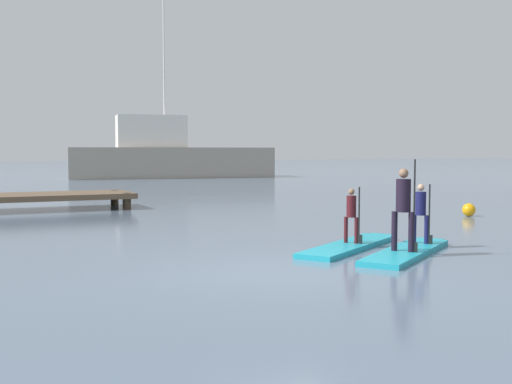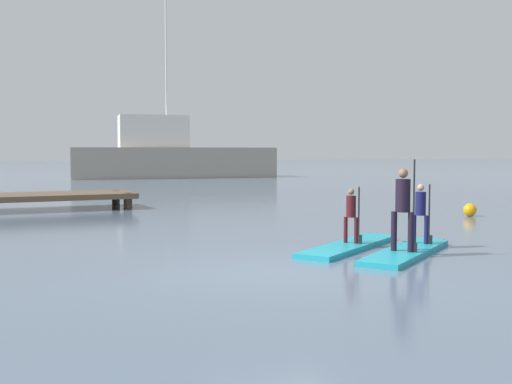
{
  "view_description": "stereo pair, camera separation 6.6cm",
  "coord_description": "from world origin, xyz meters",
  "px_view_note": "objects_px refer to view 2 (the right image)",
  "views": [
    {
      "loc": [
        -4.81,
        -9.05,
        1.94
      ],
      "look_at": [
        1.23,
        3.67,
        1.03
      ],
      "focal_mm": 44.67,
      "sensor_mm": 36.0,
      "label": 1
    },
    {
      "loc": [
        -4.75,
        -9.08,
        1.94
      ],
      "look_at": [
        1.23,
        3.67,
        1.03
      ],
      "focal_mm": 44.67,
      "sensor_mm": 36.0,
      "label": 2
    }
  ],
  "objects_px": {
    "paddler_adult": "(403,204)",
    "paddler_child_front": "(421,210)",
    "paddleboard_near": "(351,246)",
    "paddleboard_far": "(407,252)",
    "mooring_buoy_near": "(470,210)",
    "fishing_boat_white_large": "(170,157)",
    "paddler_child_solo": "(352,213)"
  },
  "relations": [
    {
      "from": "paddler_child_solo",
      "to": "paddler_adult",
      "type": "distance_m",
      "value": 1.34
    },
    {
      "from": "paddleboard_near",
      "to": "paddleboard_far",
      "type": "bearing_deg",
      "value": -64.0
    },
    {
      "from": "paddleboard_near",
      "to": "paddleboard_far",
      "type": "xyz_separation_m",
      "value": [
        0.54,
        -1.1,
        -0.0
      ]
    },
    {
      "from": "paddler_child_solo",
      "to": "fishing_boat_white_large",
      "type": "bearing_deg",
      "value": 78.45
    },
    {
      "from": "paddler_adult",
      "to": "fishing_boat_white_large",
      "type": "bearing_deg",
      "value": 79.26
    },
    {
      "from": "fishing_boat_white_large",
      "to": "mooring_buoy_near",
      "type": "height_order",
      "value": "fishing_boat_white_large"
    },
    {
      "from": "paddleboard_near",
      "to": "mooring_buoy_near",
      "type": "height_order",
      "value": "mooring_buoy_near"
    },
    {
      "from": "paddler_adult",
      "to": "fishing_boat_white_large",
      "type": "height_order",
      "value": "fishing_boat_white_large"
    },
    {
      "from": "paddleboard_far",
      "to": "fishing_boat_white_large",
      "type": "bearing_deg",
      "value": 79.62
    },
    {
      "from": "mooring_buoy_near",
      "to": "paddler_child_front",
      "type": "bearing_deg",
      "value": -141.46
    },
    {
      "from": "paddler_adult",
      "to": "mooring_buoy_near",
      "type": "height_order",
      "value": "paddler_adult"
    },
    {
      "from": "mooring_buoy_near",
      "to": "fishing_boat_white_large",
      "type": "bearing_deg",
      "value": 89.45
    },
    {
      "from": "paddler_child_solo",
      "to": "fishing_boat_white_large",
      "type": "relative_size",
      "value": 0.08
    },
    {
      "from": "paddler_child_front",
      "to": "paddleboard_near",
      "type": "bearing_deg",
      "value": 153.07
    },
    {
      "from": "paddleboard_near",
      "to": "paddler_child_solo",
      "type": "xyz_separation_m",
      "value": [
        0.01,
        -0.0,
        0.66
      ]
    },
    {
      "from": "paddleboard_far",
      "to": "paddler_child_front",
      "type": "bearing_deg",
      "value": 33.97
    },
    {
      "from": "paddler_child_solo",
      "to": "paddleboard_far",
      "type": "xyz_separation_m",
      "value": [
        0.52,
        -1.1,
        -0.66
      ]
    },
    {
      "from": "paddler_child_front",
      "to": "mooring_buoy_near",
      "type": "xyz_separation_m",
      "value": [
        5.45,
        4.34,
        -0.57
      ]
    },
    {
      "from": "paddler_adult",
      "to": "paddler_child_front",
      "type": "bearing_deg",
      "value": 34.52
    },
    {
      "from": "paddleboard_near",
      "to": "paddler_child_solo",
      "type": "bearing_deg",
      "value": -17.9
    },
    {
      "from": "paddleboard_far",
      "to": "mooring_buoy_near",
      "type": "bearing_deg",
      "value": 38.05
    },
    {
      "from": "paddleboard_far",
      "to": "fishing_boat_white_large",
      "type": "xyz_separation_m",
      "value": [
        6.44,
        35.16,
        1.48
      ]
    },
    {
      "from": "paddler_adult",
      "to": "paddler_child_front",
      "type": "distance_m",
      "value": 1.19
    },
    {
      "from": "paddler_child_solo",
      "to": "fishing_boat_white_large",
      "type": "xyz_separation_m",
      "value": [
        6.96,
        34.06,
        0.82
      ]
    },
    {
      "from": "paddler_child_front",
      "to": "paddleboard_far",
      "type": "bearing_deg",
      "value": -146.03
    },
    {
      "from": "paddleboard_near",
      "to": "paddleboard_far",
      "type": "height_order",
      "value": "same"
    },
    {
      "from": "paddler_child_solo",
      "to": "mooring_buoy_near",
      "type": "height_order",
      "value": "paddler_child_solo"
    },
    {
      "from": "paddleboard_near",
      "to": "mooring_buoy_near",
      "type": "relative_size",
      "value": 8.53
    },
    {
      "from": "paddler_child_solo",
      "to": "paddleboard_far",
      "type": "height_order",
      "value": "paddler_child_solo"
    },
    {
      "from": "paddleboard_far",
      "to": "fishing_boat_white_large",
      "type": "relative_size",
      "value": 0.22
    },
    {
      "from": "paddler_child_front",
      "to": "mooring_buoy_near",
      "type": "distance_m",
      "value": 6.99
    },
    {
      "from": "paddler_adult",
      "to": "paddler_child_solo",
      "type": "bearing_deg",
      "value": 101.37
    }
  ]
}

